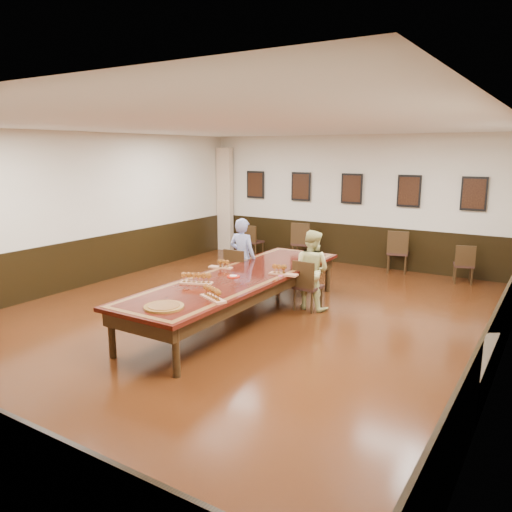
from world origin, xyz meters
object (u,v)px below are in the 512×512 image
Objects in this scene: person_woman at (311,270)px; spare_chair_b at (303,242)px; chair_woman at (308,285)px; carved_platter at (164,307)px; spare_chair_d at (464,264)px; spare_chair_a at (254,241)px; conference_table at (240,284)px; person_man at (242,257)px; spare_chair_c at (398,251)px; chair_man at (240,273)px.

spare_chair_b is at bearing -57.53° from person_woman.
chair_woman is 1.61× the size of carved_platter.
chair_woman is 3.99m from spare_chair_b.
spare_chair_d is (2.02, 3.46, -0.03)m from chair_woman.
spare_chair_a is 0.17× the size of conference_table.
person_man is at bearing 1.58° from person_woman.
spare_chair_b is 3.91m from spare_chair_d.
spare_chair_b is 0.67× the size of person_man.
spare_chair_a is 0.85× the size of spare_chair_c.
chair_woman reaches higher than conference_table.
person_man reaches higher than conference_table.
conference_table is at bearing 93.53° from carved_platter.
person_man reaches higher than carved_platter.
spare_chair_b is 6.69m from carved_platter.
carved_platter is (0.86, -3.20, -0.00)m from person_man.
person_woman is (-2.01, -3.36, 0.29)m from spare_chair_d.
spare_chair_d is at bearing 67.74° from carved_platter.
chair_woman is 1.55m from person_man.
spare_chair_c is at bearing -23.54° from spare_chair_d.
chair_man is 4.17m from spare_chair_c.
spare_chair_b is at bearing -84.66° from chair_man.
spare_chair_a is 7.04m from carved_platter.
chair_woman is at bearing 177.37° from chair_man.
spare_chair_d is at bearing -137.79° from person_man.
carved_platter is at bearing 81.76° from person_woman.
person_woman is at bearing 109.24° from spare_chair_b.
spare_chair_b is (1.43, 0.06, 0.09)m from spare_chair_a.
spare_chair_a is 3.78m from person_man.
carved_platter is (0.12, -2.02, 0.16)m from conference_table.
conference_table is at bearing 123.41° from chair_man.
spare_chair_d reaches higher than carved_platter.
spare_chair_a is 5.16m from conference_table.
spare_chair_b is at bearing 100.74° from carved_platter.
person_man is 2.69× the size of carved_platter.
spare_chair_d reaches higher than conference_table.
chair_woman is 0.91× the size of spare_chair_c.
chair_man is 1.13× the size of spare_chair_d.
spare_chair_d is at bearing 169.39° from spare_chair_b.
spare_chair_a is at bearing -7.29° from spare_chair_b.
conference_table is at bearing 59.06° from person_woman.
carved_platter is at bearing 104.16° from person_man.
chair_woman is 1.08× the size of spare_chair_d.
spare_chair_b is 3.91m from person_woman.
spare_chair_b is at bearing -15.79° from spare_chair_d.
spare_chair_c is 0.65× the size of person_man.
person_woman is (0.01, 0.10, 0.26)m from chair_woman.
person_man is (1.81, -3.30, 0.34)m from spare_chair_a.
person_man is at bearing 105.12° from carved_platter.
person_man reaches higher than spare_chair_d.
person_man is (-3.53, -3.31, 0.34)m from spare_chair_d.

